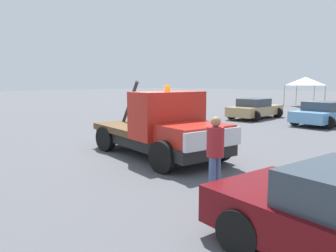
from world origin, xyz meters
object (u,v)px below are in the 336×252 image
object	(u,v)px
parked_car_tan	(255,109)
canopy_tent_white	(305,81)
parked_car_skyblue	(325,114)
traffic_cone	(199,137)
tow_truck	(163,130)
person_near_truck	(215,149)

from	to	relation	value
parked_car_tan	canopy_tent_white	world-z (taller)	canopy_tent_white
parked_car_skyblue	traffic_cone	xyz separation A→B (m)	(-1.63, -9.35, -0.40)
parked_car_skyblue	parked_car_tan	bearing A→B (deg)	95.18
parked_car_tan	canopy_tent_white	distance (m)	13.41
tow_truck	parked_car_skyblue	bearing A→B (deg)	95.43
tow_truck	parked_car_tan	distance (m)	12.73
parked_car_tan	tow_truck	bearing A→B (deg)	-164.11
parked_car_tan	parked_car_skyblue	xyz separation A→B (m)	(4.47, -0.09, 0.00)
parked_car_tan	parked_car_skyblue	world-z (taller)	same
person_near_truck	parked_car_tan	bearing A→B (deg)	110.98
parked_car_tan	traffic_cone	xyz separation A→B (m)	(2.83, -9.44, -0.39)
traffic_cone	parked_car_tan	bearing A→B (deg)	106.70
person_near_truck	canopy_tent_white	bearing A→B (deg)	102.78
tow_truck	canopy_tent_white	world-z (taller)	canopy_tent_white
person_near_truck	parked_car_skyblue	bearing A→B (deg)	94.46
parked_car_skyblue	canopy_tent_white	world-z (taller)	canopy_tent_white
tow_truck	person_near_truck	distance (m)	3.64
tow_truck	parked_car_skyblue	world-z (taller)	tow_truck
canopy_tent_white	traffic_cone	distance (m)	23.19
parked_car_skyblue	person_near_truck	bearing A→B (deg)	-163.96
person_near_truck	parked_car_skyblue	size ratio (longest dim) A/B	0.35
parked_car_skyblue	traffic_cone	distance (m)	9.50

